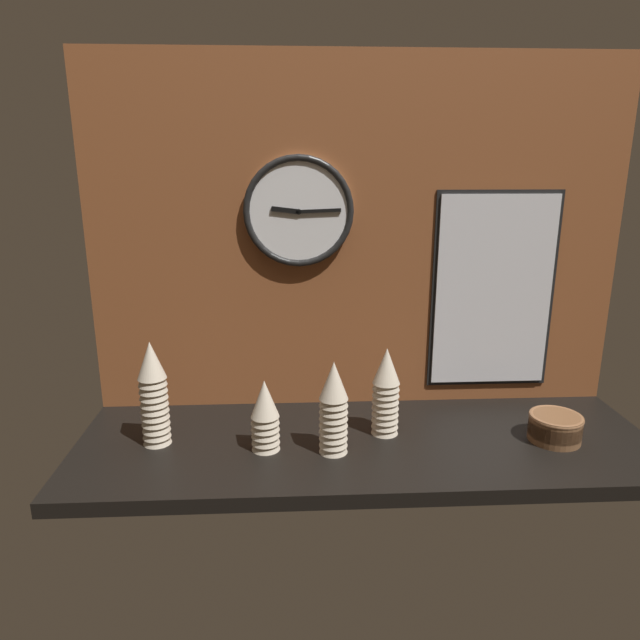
% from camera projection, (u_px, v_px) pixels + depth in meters
% --- Properties ---
extents(ground_plane, '(1.60, 0.56, 0.04)m').
position_uv_depth(ground_plane, '(365.00, 444.00, 1.60)').
color(ground_plane, black).
extents(wall_tiled_back, '(1.60, 0.03, 1.05)m').
position_uv_depth(wall_tiled_back, '(358.00, 238.00, 1.71)').
color(wall_tiled_back, brown).
rests_on(wall_tiled_back, ground_plane).
extents(cup_stack_center_left, '(0.08, 0.08, 0.20)m').
position_uv_depth(cup_stack_center_left, '(265.00, 415.00, 1.51)').
color(cup_stack_center_left, beige).
rests_on(cup_stack_center_left, ground_plane).
extents(cup_stack_center_right, '(0.08, 0.08, 0.25)m').
position_uv_depth(cup_stack_center_right, '(386.00, 391.00, 1.59)').
color(cup_stack_center_right, beige).
rests_on(cup_stack_center_right, ground_plane).
extents(cup_stack_far_left, '(0.08, 0.08, 0.29)m').
position_uv_depth(cup_stack_far_left, '(154.00, 393.00, 1.53)').
color(cup_stack_far_left, beige).
rests_on(cup_stack_far_left, ground_plane).
extents(cup_stack_center, '(0.08, 0.08, 0.25)m').
position_uv_depth(cup_stack_center, '(334.00, 408.00, 1.49)').
color(cup_stack_center, beige).
rests_on(cup_stack_center, ground_plane).
extents(bowl_stack_far_right, '(0.14, 0.14, 0.08)m').
position_uv_depth(bowl_stack_far_right, '(555.00, 427.00, 1.58)').
color(bowl_stack_far_right, brown).
rests_on(bowl_stack_far_right, ground_plane).
extents(wall_clock, '(0.32, 0.03, 0.32)m').
position_uv_depth(wall_clock, '(299.00, 211.00, 1.65)').
color(wall_clock, white).
extents(menu_board, '(0.38, 0.01, 0.61)m').
position_uv_depth(menu_board, '(493.00, 291.00, 1.76)').
color(menu_board, black).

